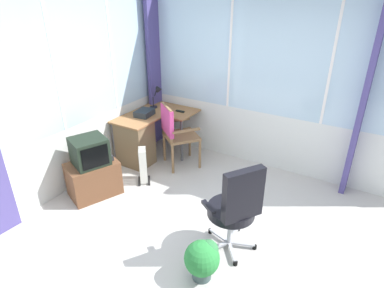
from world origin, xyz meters
The scene contains 14 objects.
ground centered at (0.00, 0.00, -0.03)m, with size 4.92×5.26×0.06m, color #BBB6B0.
north_window_panel centered at (0.00, 2.16, 1.33)m, with size 3.92×0.07×2.67m.
east_window_panel centered at (1.99, 0.00, 1.33)m, with size 0.07×4.26×2.67m.
curtain_corner centered at (1.86, 2.03, 1.29)m, with size 0.34×0.07×2.57m, color #4C4384.
curtain_east_far centered at (1.91, -1.17, 1.29)m, with size 0.34×0.07×2.57m, color #4C4384.
desk centered at (1.01, 1.80, 0.40)m, with size 1.22×0.94×0.73m.
desk_lamp centered at (1.67, 1.85, 0.97)m, with size 0.23×0.19×0.36m.
tv_remote centered at (1.65, 1.41, 0.74)m, with size 0.04×0.15×0.02m, color black.
paper_tray centered at (1.22, 1.80, 0.78)m, with size 0.30×0.23×0.09m, color #232B31.
wooden_armchair centered at (1.20, 1.24, 0.64)m, with size 0.67×0.67×1.00m.
office_chair centered at (-0.01, -0.34, 0.60)m, with size 0.61×0.60×1.06m.
tv_on_stand centered at (-0.01, 1.72, 0.37)m, with size 0.76×0.65×0.84m.
space_heater centered at (0.59, 1.36, 0.27)m, with size 0.29×0.28×0.54m.
potted_plant centered at (-0.48, -0.23, 0.24)m, with size 0.35×0.35×0.42m.
Camera 1 is at (-2.48, -1.32, 2.56)m, focal length 30.07 mm.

